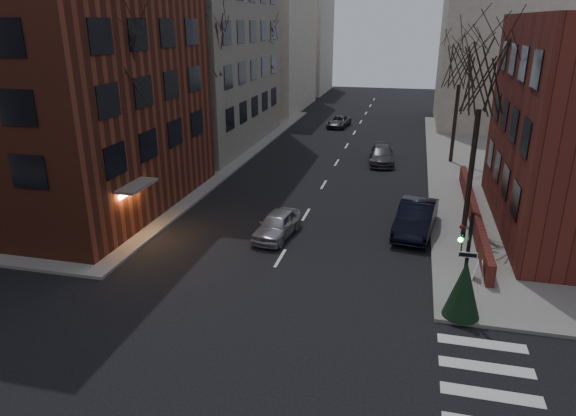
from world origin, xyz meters
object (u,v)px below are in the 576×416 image
object	(u,v)px
tree_left_b	(208,47)
streetlamp_far	(276,88)
car_lane_silver	(277,225)
parked_sedan	(416,218)
traffic_signal	(464,268)
sandwich_board	(479,270)
tree_left_c	(264,50)
car_lane_far	(339,122)
evergreen_shrub	(464,288)
tree_left_a	(117,67)
tree_right_b	(461,64)
car_lane_gray	(382,155)
tree_right_a	(483,77)
streetlamp_near	(198,124)

from	to	relation	value
tree_left_b	streetlamp_far	distance (m)	16.68
car_lane_silver	parked_sedan	bearing A→B (deg)	25.01
traffic_signal	tree_left_b	bearing A→B (deg)	134.54
parked_sedan	sandwich_board	xyz separation A→B (m)	(2.71, -4.96, -0.29)
tree_left_c	car_lane_far	size ratio (longest dim) A/B	2.35
traffic_signal	streetlamp_far	xyz separation A→B (m)	(-16.14, 33.01, 2.33)
tree_left_c	parked_sedan	size ratio (longest dim) A/B	1.89
traffic_signal	sandwich_board	world-z (taller)	traffic_signal
sandwich_board	evergreen_shrub	bearing A→B (deg)	-100.14
sandwich_board	tree_left_a	bearing A→B (deg)	179.08
tree_right_b	evergreen_shrub	world-z (taller)	tree_right_b
tree_right_b	car_lane_far	bearing A→B (deg)	130.69
car_lane_far	evergreen_shrub	bearing A→B (deg)	-68.37
traffic_signal	parked_sedan	distance (m)	7.97
traffic_signal	car_lane_gray	bearing A→B (deg)	101.67
traffic_signal	parked_sedan	size ratio (longest dim) A/B	0.78
tree_right_a	tree_right_b	size ratio (longest dim) A/B	1.06
streetlamp_near	evergreen_shrub	world-z (taller)	streetlamp_near
car_lane_far	traffic_signal	bearing A→B (deg)	-68.19
streetlamp_near	parked_sedan	distance (m)	15.71
parked_sedan	car_lane_far	size ratio (longest dim) A/B	1.24
tree_right_a	evergreen_shrub	bearing A→B (deg)	-95.08
streetlamp_near	parked_sedan	xyz separation A→B (m)	(14.40, -5.30, -3.39)
traffic_signal	tree_right_a	xyz separation A→B (m)	(0.86, 9.01, 6.12)
streetlamp_near	parked_sedan	size ratio (longest dim) A/B	1.22
tree_right_a	streetlamp_near	distance (m)	17.87
parked_sedan	evergreen_shrub	world-z (taller)	evergreen_shrub
evergreen_shrub	streetlamp_near	bearing A→B (deg)	140.12
streetlamp_far	sandwich_board	world-z (taller)	streetlamp_far
tree_left_a	tree_right_b	bearing A→B (deg)	45.64
parked_sedan	car_lane_silver	distance (m)	7.35
tree_right_b	car_lane_gray	xyz separation A→B (m)	(-5.32, -1.40, -6.91)
tree_left_a	car_lane_silver	world-z (taller)	tree_left_a
tree_left_b	car_lane_far	xyz separation A→B (m)	(6.81, 18.55, -8.34)
tree_right_b	parked_sedan	world-z (taller)	tree_right_b
parked_sedan	tree_left_c	bearing A→B (deg)	130.26
car_lane_gray	car_lane_far	bearing A→B (deg)	106.56
car_lane_far	sandwich_board	size ratio (longest dim) A/B	5.10
parked_sedan	streetlamp_far	bearing A→B (deg)	127.13
car_lane_gray	streetlamp_near	bearing A→B (deg)	-148.46
tree_right_a	evergreen_shrub	distance (m)	11.67
parked_sedan	evergreen_shrub	size ratio (longest dim) A/B	2.25
car_lane_silver	car_lane_far	bearing A→B (deg)	99.58
tree_left_a	sandwich_board	world-z (taller)	tree_left_a
car_lane_gray	traffic_signal	bearing A→B (deg)	-83.17
tree_left_a	streetlamp_far	xyz separation A→B (m)	(0.60, 28.00, -4.23)
car_lane_far	evergreen_shrub	xyz separation A→B (m)	(9.95, -36.05, 0.72)
tree_left_b	sandwich_board	xyz separation A→B (m)	(17.71, -14.26, -8.36)
tree_left_a	tree_left_b	distance (m)	12.01
traffic_signal	streetlamp_near	bearing A→B (deg)	141.13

